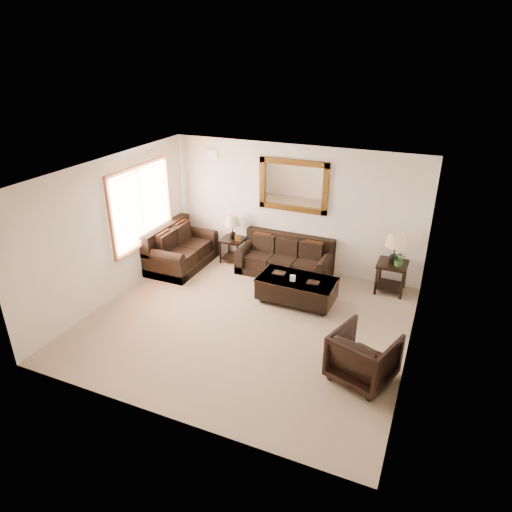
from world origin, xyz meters
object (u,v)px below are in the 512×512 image
at_px(sofa, 285,260).
at_px(end_table_left, 233,232).
at_px(loveseat, 180,251).
at_px(armchair, 364,354).
at_px(end_table_right, 394,254).
at_px(coffee_table, 297,287).

distance_m(sofa, end_table_left, 1.37).
distance_m(sofa, loveseat, 2.35).
bearing_deg(armchair, end_table_right, -71.03).
distance_m(sofa, armchair, 3.58).
relative_size(end_table_right, coffee_table, 0.85).
relative_size(loveseat, end_table_left, 1.49).
distance_m(end_table_right, coffee_table, 2.01).
bearing_deg(coffee_table, sofa, 121.77).
relative_size(end_table_left, armchair, 1.29).
bearing_deg(sofa, loveseat, -165.74).
bearing_deg(armchair, sofa, -32.93).
bearing_deg(end_table_left, loveseat, -145.41).
relative_size(end_table_right, armchair, 1.47).
xyz_separation_m(coffee_table, armchair, (1.60, -1.73, 0.12)).
xyz_separation_m(sofa, coffee_table, (0.62, -1.07, 0.01)).
bearing_deg(sofa, coffee_table, -59.74).
relative_size(loveseat, armchair, 1.91).
distance_m(loveseat, end_table_right, 4.56).
height_order(sofa, armchair, armchair).
bearing_deg(loveseat, end_table_left, -55.41).
bearing_deg(end_table_right, armchair, -89.67).
distance_m(sofa, coffee_table, 1.24).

